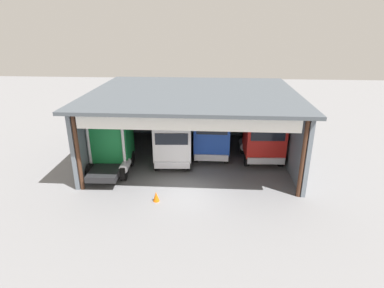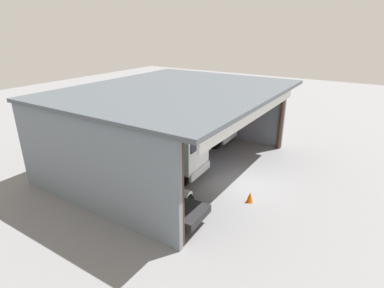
{
  "view_description": "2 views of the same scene",
  "coord_description": "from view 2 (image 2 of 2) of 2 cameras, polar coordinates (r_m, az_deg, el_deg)",
  "views": [
    {
      "loc": [
        1.29,
        -15.89,
        9.25
      ],
      "look_at": [
        0.0,
        3.64,
        1.67
      ],
      "focal_mm": 29.53,
      "sensor_mm": 36.0,
      "label": 1
    },
    {
      "loc": [
        -14.58,
        -5.61,
        8.35
      ],
      "look_at": [
        0.0,
        3.64,
        1.67
      ],
      "focal_mm": 28.49,
      "sensor_mm": 36.0,
      "label": 2
    }
  ],
  "objects": [
    {
      "name": "truck_red_center_left_bay",
      "position": [
        23.02,
        3.9,
        4.39
      ],
      "size": [
        2.89,
        4.65,
        3.26
      ],
      "rotation": [
        0.0,
        0.0,
        3.19
      ],
      "color": "red",
      "rests_on": "ground"
    },
    {
      "name": "oil_drum",
      "position": [
        20.0,
        -18.38,
        -3.31
      ],
      "size": [
        0.58,
        0.58,
        0.87
      ],
      "primitive_type": "cylinder",
      "color": "gold",
      "rests_on": "ground"
    },
    {
      "name": "truck_green_yard_outside",
      "position": [
        14.29,
        -8.6,
        -6.86
      ],
      "size": [
        2.68,
        4.63,
        3.33
      ],
      "rotation": [
        0.0,
        0.0,
        0.04
      ],
      "color": "#197F3D",
      "rests_on": "ground"
    },
    {
      "name": "ground_plane",
      "position": [
        17.71,
        10.07,
        -7.33
      ],
      "size": [
        80.0,
        80.0,
        0.0
      ],
      "primitive_type": "plane",
      "color": "slate",
      "rests_on": "ground"
    },
    {
      "name": "tool_cart",
      "position": [
        22.74,
        -11.2,
        0.54
      ],
      "size": [
        0.9,
        0.6,
        1.0
      ],
      "primitive_type": "cube",
      "color": "red",
      "rests_on": "ground"
    },
    {
      "name": "traffic_cone",
      "position": [
        15.92,
        10.82,
        -9.71
      ],
      "size": [
        0.36,
        0.36,
        0.56
      ],
      "primitive_type": "cone",
      "color": "orange",
      "rests_on": "ground"
    },
    {
      "name": "truck_white_center_right_bay",
      "position": [
        17.59,
        -2.75,
        -1.1
      ],
      "size": [
        2.77,
        4.95,
        3.68
      ],
      "rotation": [
        0.0,
        0.0,
        3.2
      ],
      "color": "white",
      "rests_on": "ground"
    },
    {
      "name": "truck_blue_center_bay",
      "position": [
        20.23,
        -1.7,
        2.65
      ],
      "size": [
        2.59,
        4.68,
        3.73
      ],
      "rotation": [
        0.0,
        0.0,
        3.13
      ],
      "color": "#1E47B7",
      "rests_on": "ground"
    },
    {
      "name": "workshop_shed",
      "position": [
        19.24,
        -5.89,
        6.41
      ],
      "size": [
        13.64,
        11.38,
        4.96
      ],
      "color": "slate",
      "rests_on": "ground"
    }
  ]
}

